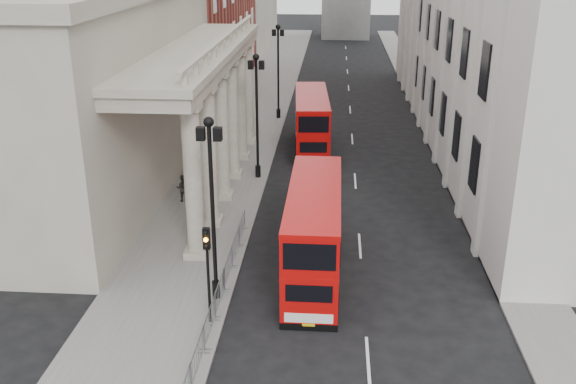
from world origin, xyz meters
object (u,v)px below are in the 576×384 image
object	(u,v)px
bus_far	(312,122)
pedestrian_b	(183,188)
traffic_light	(207,258)
pedestrian_a	(199,220)
lamp_post_south	(212,198)
pedestrian_c	(230,162)
lamp_post_north	(278,65)
lamp_post_mid	(257,108)
bus_near	(314,231)

from	to	relation	value
bus_far	pedestrian_b	world-z (taller)	bus_far
traffic_light	pedestrian_a	bearing A→B (deg)	104.41
lamp_post_south	pedestrian_c	bearing A→B (deg)	96.80
lamp_post_north	bus_far	world-z (taller)	lamp_post_north
lamp_post_mid	pedestrian_a	xyz separation A→B (m)	(-2.16, -9.22, -4.02)
lamp_post_south	lamp_post_north	xyz separation A→B (m)	(0.00, 32.00, 0.00)
bus_near	lamp_post_south	bearing A→B (deg)	-146.73
bus_near	pedestrian_b	bearing A→B (deg)	134.51
bus_near	bus_far	distance (m)	19.96
bus_far	pedestrian_a	xyz separation A→B (m)	(-5.52, -15.92, -1.37)
lamp_post_south	lamp_post_mid	xyz separation A→B (m)	(0.00, 16.00, 0.00)
lamp_post_north	lamp_post_mid	bearing A→B (deg)	-90.00
lamp_post_south	bus_near	size ratio (longest dim) A/B	0.83
pedestrian_a	pedestrian_b	bearing A→B (deg)	107.37
lamp_post_south	pedestrian_b	world-z (taller)	lamp_post_south
pedestrian_a	pedestrian_c	size ratio (longest dim) A/B	0.91
lamp_post_mid	lamp_post_north	bearing A→B (deg)	90.00
lamp_post_mid	lamp_post_north	size ratio (longest dim) A/B	1.00
lamp_post_north	bus_far	size ratio (longest dim) A/B	0.82
traffic_light	bus_near	distance (m)	6.39
traffic_light	pedestrian_a	size ratio (longest dim) A/B	2.80
lamp_post_north	pedestrian_c	size ratio (longest dim) A/B	4.92
traffic_light	bus_far	world-z (taller)	traffic_light
lamp_post_north	pedestrian_a	world-z (taller)	lamp_post_north
pedestrian_c	lamp_post_north	bearing A→B (deg)	68.33
lamp_post_north	bus_near	world-z (taller)	lamp_post_north
lamp_post_north	traffic_light	size ratio (longest dim) A/B	1.93
bus_near	pedestrian_a	xyz separation A→B (m)	(-6.41, 4.02, -1.39)
lamp_post_north	traffic_light	bearing A→B (deg)	-89.83
bus_far	pedestrian_c	size ratio (longest dim) A/B	6.01
traffic_light	pedestrian_a	xyz separation A→B (m)	(-2.26, 8.80, -2.22)
traffic_light	lamp_post_mid	bearing A→B (deg)	90.32
lamp_post_south	traffic_light	world-z (taller)	lamp_post_south
pedestrian_a	bus_far	bearing A→B (deg)	65.34
pedestrian_a	pedestrian_b	distance (m)	4.90
lamp_post_mid	bus_far	distance (m)	7.95
bus_near	bus_far	size ratio (longest dim) A/B	0.99
bus_near	pedestrian_b	xyz separation A→B (m)	(-8.32, 8.52, -1.31)
traffic_light	pedestrian_b	distance (m)	14.11
pedestrian_a	lamp_post_north	bearing A→B (deg)	79.56
lamp_post_south	lamp_post_mid	size ratio (longest dim) A/B	1.00
lamp_post_south	pedestrian_a	bearing A→B (deg)	107.67
lamp_post_north	pedestrian_b	xyz separation A→B (m)	(-4.07, -20.71, -3.95)
pedestrian_b	lamp_post_mid	bearing A→B (deg)	-133.96
lamp_post_north	pedestrian_b	bearing A→B (deg)	-101.11
traffic_light	pedestrian_b	bearing A→B (deg)	107.38
lamp_post_south	bus_far	size ratio (longest dim) A/B	0.82
bus_near	pedestrian_c	world-z (taller)	bus_near
lamp_post_south	bus_near	distance (m)	5.72
lamp_post_north	bus_near	size ratio (longest dim) A/B	0.83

